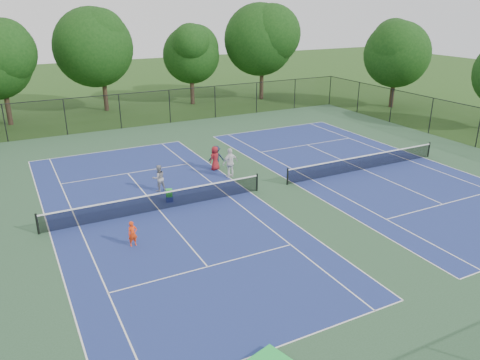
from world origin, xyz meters
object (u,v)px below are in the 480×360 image
ball_crate (169,199)px  tree_back_c (191,52)px  instructor (159,178)px  bystander_b (216,157)px  child_player (133,234)px  bystander_c (215,158)px  tree_side_e (397,50)px  tree_back_d (262,37)px  bystander_a (230,163)px  tree_back_b (100,43)px  ball_hopper (169,193)px

ball_crate → tree_back_c: bearing=65.3°
instructor → bystander_b: 5.00m
tree_back_c → child_player: size_ratio=7.05×
child_player → bystander_c: size_ratio=0.75×
tree_side_e → child_player: 36.90m
tree_back_d → bystander_b: size_ratio=6.61×
child_player → tree_back_d: bearing=45.3°
tree_back_c → ball_crate: size_ratio=21.35×
tree_back_c → tree_side_e: size_ratio=0.95×
bystander_a → bystander_b: (-0.11, 1.87, -0.17)m
ball_crate → tree_back_d: bearing=50.4°
bystander_a → bystander_b: bystander_a is taller
tree_back_b → bystander_b: bearing=-83.4°
child_player → bystander_c: 10.75m
tree_side_e → bystander_b: 26.72m
instructor → ball_crate: instructor is taller
tree_back_b → bystander_c: 22.41m
tree_side_e → bystander_c: tree_side_e is taller
tree_side_e → ball_hopper: 32.38m
child_player → instructor: instructor is taller
tree_side_e → bystander_a: bearing=-155.3°
bystander_b → bystander_c: size_ratio=0.99×
child_player → ball_hopper: child_player is taller
bystander_c → ball_hopper: bystander_c is taller
tree_back_d → tree_side_e: size_ratio=1.17×
child_player → ball_crate: 5.11m
ball_hopper → bystander_a: bearing=22.2°
tree_back_c → bystander_c: 22.08m
instructor → bystander_c: bystander_c is taller
instructor → tree_back_c: bearing=-120.5°
tree_back_d → instructor: bearing=-131.8°
ball_crate → bystander_b: bearing=39.5°
tree_back_b → tree_back_d: bearing=-6.7°
tree_back_b → bystander_b: (2.48, -21.36, -5.81)m
tree_back_d → bystander_b: (-14.52, -19.36, -6.04)m
tree_back_b → ball_crate: 26.04m
tree_back_c → tree_side_e: tree_side_e is taller
tree_back_d → child_player: size_ratio=8.71×
tree_back_d → tree_side_e: 14.18m
tree_back_c → bystander_b: bearing=-107.8°
child_player → bystander_c: bystander_c is taller
tree_back_d → tree_back_b: bearing=173.3°
tree_back_d → bystander_a: 26.32m
tree_back_b → bystander_c: bearing=-83.9°
tree_back_b → ball_crate: size_ratio=25.51×
tree_back_d → tree_back_c: bearing=172.9°
tree_back_c → instructor: 25.41m
instructor → tree_side_e: bearing=-162.8°
tree_back_b → child_player: 30.23m
child_player → tree_back_b: bearing=74.4°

